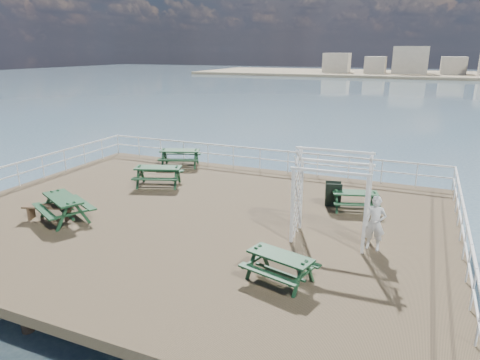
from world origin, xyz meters
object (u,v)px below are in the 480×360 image
picnic_table_a (158,172)px  picnic_table_c (355,197)px  picnic_table_e (280,262)px  trellis_arbor (331,201)px  picnic_table_d (63,203)px  picnic_table_b (180,154)px  person (375,223)px  flat_bench_near (49,209)px

picnic_table_a → picnic_table_c: 8.52m
picnic_table_e → trellis_arbor: 3.20m
picnic_table_d → picnic_table_b: bearing=116.8°
trellis_arbor → person: bearing=-8.2°
picnic_table_d → picnic_table_e: size_ratio=1.25×
picnic_table_a → person: 9.98m
picnic_table_d → picnic_table_e: (8.35, -0.96, -0.09)m
picnic_table_b → person: 12.07m
picnic_table_a → picnic_table_c: (8.52, 0.34, -0.11)m
person → picnic_table_c: bearing=113.2°
picnic_table_d → flat_bench_near: size_ratio=1.37×
picnic_table_b → trellis_arbor: bearing=-53.7°
flat_bench_near → trellis_arbor: trellis_arbor is taller
picnic_table_a → person: size_ratio=1.44×
picnic_table_a → picnic_table_b: (-0.85, 3.28, 0.00)m
picnic_table_b → flat_bench_near: size_ratio=1.33×
picnic_table_a → picnic_table_d: same height
picnic_table_c → picnic_table_d: 10.63m
picnic_table_b → picnic_table_e: (8.38, -8.99, -0.09)m
picnic_table_a → picnic_table_c: size_ratio=1.23×
picnic_table_c → picnic_table_e: size_ratio=0.98×
picnic_table_b → picnic_table_c: 9.81m
picnic_table_e → trellis_arbor: size_ratio=0.68×
picnic_table_d → trellis_arbor: trellis_arbor is taller
picnic_table_c → picnic_table_d: size_ratio=0.79×
person → picnic_table_e: bearing=-120.5°
picnic_table_b → picnic_table_d: size_ratio=0.97×
picnic_table_e → picnic_table_b: bearing=147.8°
picnic_table_b → person: person is taller
trellis_arbor → flat_bench_near: bearing=-169.3°
flat_bench_near → trellis_arbor: size_ratio=0.62×
picnic_table_d → flat_bench_near: 0.62m
picnic_table_a → picnic_table_e: (7.53, -5.71, -0.09)m
person → picnic_table_d: bearing=-164.8°
picnic_table_a → picnic_table_e: bearing=-57.0°
flat_bench_near → person: 11.15m
trellis_arbor → picnic_table_e: bearing=-104.7°
flat_bench_near → trellis_arbor: 9.86m
flat_bench_near → person: (10.94, 2.09, 0.46)m
picnic_table_b → flat_bench_near: bearing=-113.9°
picnic_table_d → picnic_table_a: bearing=106.8°
flat_bench_near → picnic_table_e: bearing=-24.5°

